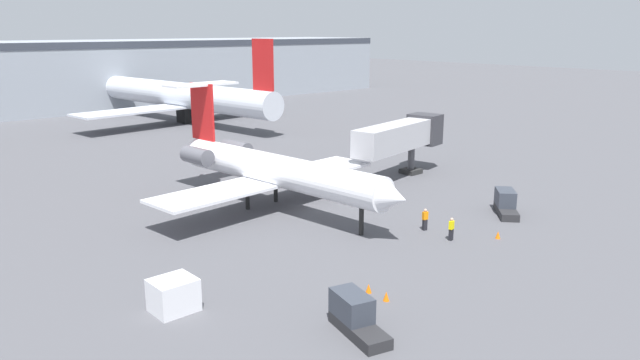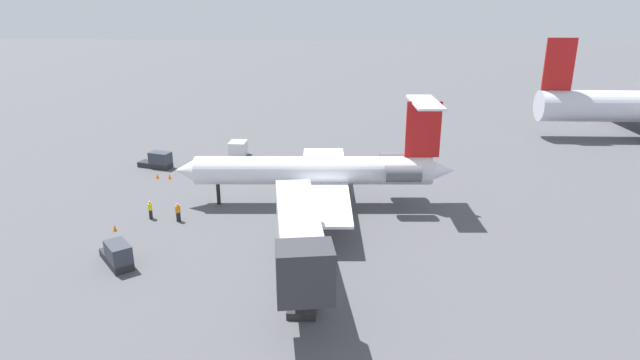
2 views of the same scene
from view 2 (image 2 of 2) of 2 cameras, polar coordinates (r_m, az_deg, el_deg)
The scene contains 11 objects.
ground_plane at distance 50.66m, azimuth -3.25°, elevation -2.85°, with size 400.00×400.00×0.10m, color #4C4C51.
regional_jet at distance 49.80m, azimuth 0.32°, elevation 1.12°, with size 21.95×26.34×9.95m.
jet_bridge at distance 33.92m, azimuth -2.20°, elevation -6.40°, with size 13.59×5.25×5.96m.
ground_crew_marshaller at distance 49.80m, azimuth -17.74°, elevation -3.06°, with size 0.44×0.32×1.69m.
ground_crew_loader at distance 48.54m, azimuth -14.98°, elevation -3.36°, with size 0.45×0.36×1.69m.
baggage_tug_lead at distance 64.37m, azimuth -16.97°, elevation 1.98°, with size 2.40×4.23×1.90m.
baggage_tug_trailing at distance 42.20m, azimuth -20.90°, elevation -7.54°, with size 3.93×3.69×1.90m.
cargo_container_uld at distance 67.09m, azimuth -8.78°, elevation 3.34°, with size 2.30×2.01×1.80m.
traffic_cone_near at distance 60.75m, azimuth -17.06°, elevation 0.41°, with size 0.36×0.36×0.55m.
traffic_cone_mid at distance 60.22m, azimuth -15.84°, elevation 0.37°, with size 0.36×0.36×0.55m.
traffic_cone_far at distance 48.47m, azimuth -21.16°, elevation -4.82°, with size 0.36×0.36×0.55m.
Camera 2 is at (46.54, 6.55, 18.86)m, focal length 29.84 mm.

